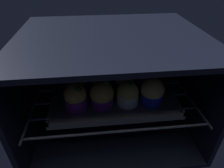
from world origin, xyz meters
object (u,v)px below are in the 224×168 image
(baking_tray, at_px, (112,91))
(muffin_row0_col1, at_px, (102,95))
(muffin_row1_col2, at_px, (125,79))
(muffin_row1_col3, at_px, (147,77))
(muffin_row1_col0, at_px, (78,83))
(muffin_row2_col3, at_px, (141,67))
(muffin_row1_col1, at_px, (100,81))
(muffin_row0_col2, at_px, (128,94))
(muffin_row0_col3, at_px, (152,92))
(muffin_row2_col2, at_px, (120,68))
(muffin_row0_col0, at_px, (76,97))
(muffin_row2_col1, at_px, (99,69))
(muffin_row2_col0, at_px, (78,71))

(baking_tray, height_order, muffin_row0_col1, muffin_row0_col1)
(muffin_row1_col2, distance_m, muffin_row1_col3, 0.08)
(baking_tray, distance_m, muffin_row1_col0, 0.13)
(muffin_row2_col3, bearing_deg, muffin_row1_col3, -87.06)
(muffin_row1_col1, xyz_separation_m, muffin_row2_col3, (0.16, 0.08, 0.00))
(baking_tray, relative_size, muffin_row0_col2, 5.16)
(baking_tray, distance_m, muffin_row0_col3, 0.15)
(muffin_row0_col1, bearing_deg, muffin_row0_col3, -1.17)
(muffin_row1_col3, distance_m, muffin_row2_col2, 0.12)
(muffin_row0_col1, relative_size, muffin_row0_col2, 1.12)
(muffin_row1_col2, bearing_deg, muffin_row1_col3, 2.72)
(muffin_row0_col0, bearing_deg, muffin_row0_col1, 3.08)
(muffin_row0_col2, height_order, muffin_row1_col0, muffin_row1_col0)
(baking_tray, distance_m, muffin_row0_col2, 0.10)
(muffin_row2_col2, bearing_deg, baking_tray, -116.43)
(muffin_row0_col3, xyz_separation_m, muffin_row1_col3, (0.00, 0.09, 0.00))
(muffin_row1_col2, xyz_separation_m, muffin_row2_col1, (-0.09, 0.09, -0.00))
(muffin_row2_col1, bearing_deg, muffin_row1_col0, -133.14)
(muffin_row1_col3, bearing_deg, baking_tray, -179.41)
(baking_tray, bearing_deg, muffin_row0_col2, -62.89)
(muffin_row0_col2, xyz_separation_m, muffin_row1_col1, (-0.08, 0.08, 0.00))
(baking_tray, xyz_separation_m, muffin_row2_col3, (0.12, 0.08, 0.05))
(muffin_row0_col0, distance_m, muffin_row1_col2, 0.19)
(muffin_row0_col3, distance_m, muffin_row1_col0, 0.25)
(muffin_row0_col0, distance_m, muffin_row1_col1, 0.12)
(muffin_row2_col0, height_order, muffin_row2_col1, muffin_row2_col1)
(muffin_row0_col2, distance_m, muffin_row0_col3, 0.08)
(baking_tray, xyz_separation_m, muffin_row1_col2, (0.04, -0.00, 0.05))
(baking_tray, height_order, muffin_row0_col2, muffin_row0_col2)
(muffin_row1_col1, bearing_deg, muffin_row2_col2, 43.73)
(muffin_row1_col1, height_order, muffin_row2_col2, muffin_row2_col2)
(muffin_row0_col2, distance_m, muffin_row1_col3, 0.12)
(muffin_row1_col2, distance_m, muffin_row2_col3, 0.11)
(muffin_row0_col0, xyz_separation_m, muffin_row0_col2, (0.16, 0.00, -0.00))
(muffin_row0_col3, height_order, muffin_row1_col3, muffin_row1_col3)
(muffin_row1_col1, distance_m, muffin_row1_col3, 0.17)
(muffin_row1_col2, bearing_deg, muffin_row0_col0, -153.42)
(muffin_row0_col1, distance_m, muffin_row2_col0, 0.18)
(muffin_row1_col1, height_order, muffin_row1_col2, muffin_row1_col2)
(muffin_row0_col0, height_order, muffin_row0_col1, muffin_row0_col1)
(muffin_row1_col3, distance_m, muffin_row2_col1, 0.19)
(baking_tray, relative_size, muffin_row2_col3, 4.78)
(muffin_row2_col2, bearing_deg, muffin_row0_col0, -134.54)
(muffin_row0_col0, xyz_separation_m, muffin_row2_col1, (0.08, 0.17, -0.00))
(muffin_row1_col0, height_order, muffin_row1_col1, muffin_row1_col1)
(muffin_row1_col0, xyz_separation_m, muffin_row1_col3, (0.24, 0.00, 0.01))
(muffin_row0_col1, bearing_deg, muffin_row0_col2, 0.26)
(muffin_row0_col3, xyz_separation_m, muffin_row1_col2, (-0.08, 0.08, 0.00))
(muffin_row0_col2, distance_m, muffin_row1_col0, 0.18)
(muffin_row1_col1, bearing_deg, muffin_row2_col0, 135.45)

